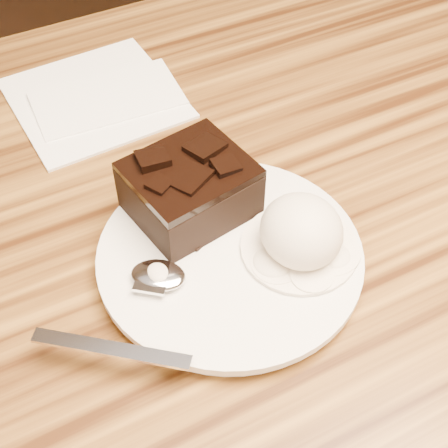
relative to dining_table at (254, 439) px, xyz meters
name	(u,v)px	position (x,y,z in m)	size (l,w,h in m)	color
dining_table	(254,439)	(0.00, 0.00, 0.00)	(1.20, 0.80, 0.75)	black
plate	(230,259)	(-0.04, 0.00, 0.38)	(0.21, 0.21, 0.02)	white
brownie	(190,191)	(-0.05, 0.05, 0.41)	(0.09, 0.08, 0.04)	black
ice_cream_scoop	(301,231)	(0.01, -0.03, 0.41)	(0.06, 0.07, 0.05)	silver
melt_puddle	(299,248)	(0.01, -0.03, 0.39)	(0.09, 0.09, 0.00)	white
spoon	(158,277)	(-0.10, 0.00, 0.40)	(0.03, 0.17, 0.01)	silver
napkin	(95,97)	(-0.06, 0.25, 0.38)	(0.16, 0.16, 0.01)	white
crumb_a	(310,268)	(0.01, -0.05, 0.39)	(0.01, 0.01, 0.00)	black
crumb_b	(197,248)	(-0.06, 0.01, 0.39)	(0.01, 0.01, 0.00)	black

